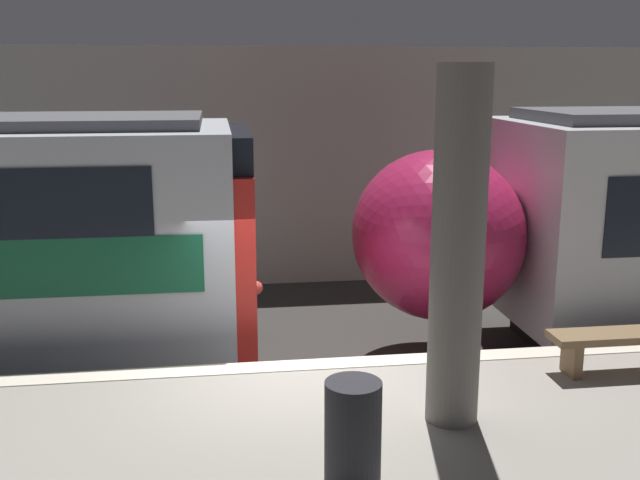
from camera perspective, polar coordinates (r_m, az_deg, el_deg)
The scene contains 5 objects.
ground_plane at distance 8.86m, azimuth -1.36°, elevation -15.41°, with size 120.00×120.00×0.00m, color #33302D.
station_rear_barrier at distance 14.68m, azimuth -4.48°, elevation 5.46°, with size 50.00×0.15×4.64m.
support_pillar_near at distance 6.69m, azimuth 10.46°, elevation -0.73°, with size 0.48×0.48×3.21m.
platform_bench at distance 8.60m, azimuth 21.86°, elevation -7.22°, with size 1.50×0.40×0.45m.
trash_bin at distance 5.93m, azimuth 2.52°, elevation -14.55°, with size 0.44×0.44×0.85m.
Camera 1 is at (-0.88, -7.76, 4.19)m, focal length 42.00 mm.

